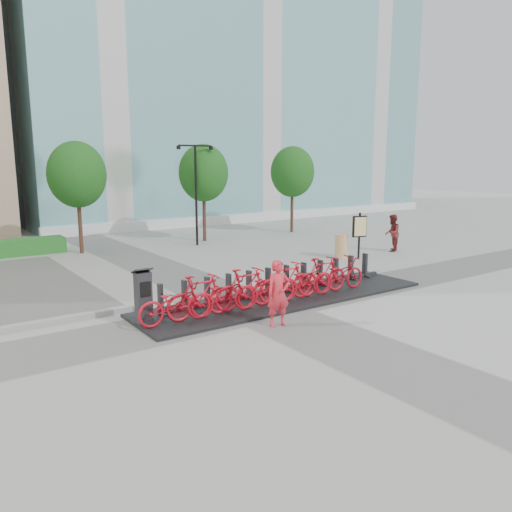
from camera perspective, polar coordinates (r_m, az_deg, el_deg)
ground at (r=14.37m, az=0.17°, el=-6.03°), size 120.00×120.00×0.00m
glass_building at (r=43.95m, az=-4.79°, el=20.88°), size 32.00×16.00×24.00m
tree_1 at (r=24.13m, az=-19.79°, el=8.73°), size 2.60×2.60×5.10m
tree_2 at (r=26.62m, az=-6.02°, el=9.40°), size 2.60×2.60×5.10m
tree_3 at (r=30.00m, az=4.18°, el=9.56°), size 2.60×2.60×5.10m
streetlamp at (r=25.27m, az=-6.89°, el=8.29°), size 2.00×0.20×5.00m
dock_pad at (r=15.34m, az=3.50°, el=-4.82°), size 9.60×2.40×0.08m
dock_rail_posts at (r=15.63m, az=2.61°, el=-2.77°), size 8.02×0.50×0.85m
bike_0 at (r=12.90m, az=-9.22°, el=-5.30°), size 2.02×0.70×1.06m
bike_1 at (r=13.19m, az=-6.41°, el=-4.60°), size 1.96×0.55×1.18m
bike_2 at (r=13.56m, az=-3.73°, el=-4.40°), size 2.02×0.70×1.06m
bike_3 at (r=13.92m, az=-1.19°, el=-3.73°), size 1.96×0.55×1.18m
bike_4 at (r=14.33m, az=1.20°, el=-3.55°), size 2.02×0.70×1.06m
bike_5 at (r=14.74m, az=3.47°, el=-2.93°), size 1.96×0.55×1.18m
bike_6 at (r=15.20m, az=5.59°, el=-2.77°), size 2.02×0.70×1.06m
bike_7 at (r=15.66m, az=7.60°, el=-2.21°), size 1.96×0.55×1.18m
bike_8 at (r=16.16m, az=9.48°, el=-2.07°), size 2.02×0.70×1.06m
kiosk at (r=12.94m, az=-12.75°, el=-4.57°), size 0.46×0.39×1.47m
worker_red at (r=12.68m, az=2.59°, el=-4.28°), size 0.69×0.52×1.72m
pedestrian at (r=24.32m, az=15.29°, el=2.56°), size 1.07×1.01×1.75m
construction_barrel at (r=22.10m, az=9.70°, el=1.10°), size 0.73×0.73×1.06m
map_sign at (r=21.94m, az=11.76°, el=3.10°), size 0.66×0.27×2.02m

